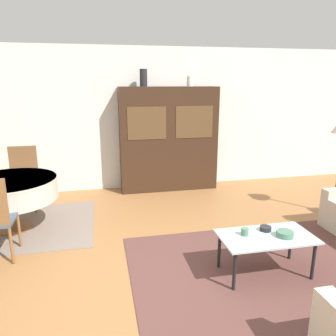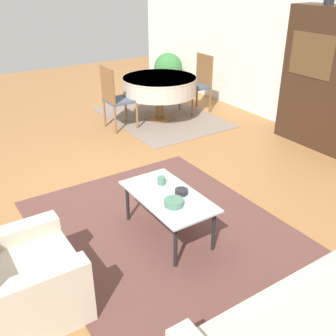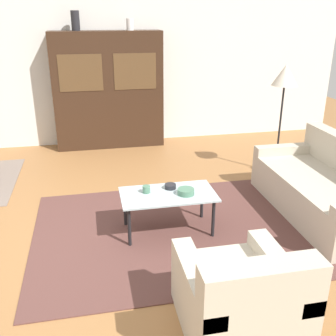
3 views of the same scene
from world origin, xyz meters
TOP-DOWN VIEW (x-y plane):
  - ground_plane at (0.00, 0.00)m, footprint 14.00×14.00m
  - wall_back at (0.00, 3.63)m, footprint 10.00×0.06m
  - area_rug at (1.08, 0.21)m, footprint 3.01×2.29m
  - couch at (2.96, 0.25)m, footprint 0.94×1.95m
  - armchair at (1.25, -1.35)m, footprint 0.81×0.91m
  - coffee_table at (1.03, 0.21)m, footprint 1.01×0.55m
  - display_cabinet at (0.63, 3.37)m, footprint 1.86×0.42m
  - floor_lamp at (2.96, 1.57)m, footprint 0.36×0.36m
  - cup at (0.81, 0.28)m, footprint 0.08×0.08m
  - bowl at (1.21, 0.16)m, footprint 0.18×0.18m
  - bowl_small at (1.08, 0.34)m, footprint 0.13×0.13m
  - vase_tall at (0.16, 3.37)m, footprint 0.14×0.14m
  - vase_short at (1.04, 3.37)m, footprint 0.12×0.12m

SIDE VIEW (x-z plane):
  - ground_plane at x=0.00m, z-range 0.00..0.00m
  - area_rug at x=1.08m, z-range 0.00..0.01m
  - couch at x=2.96m, z-range -0.13..0.73m
  - armchair at x=1.25m, z-range -0.11..0.72m
  - coffee_table at x=1.03m, z-range 0.19..0.63m
  - bowl_small at x=1.08m, z-range 0.46..0.51m
  - bowl at x=1.21m, z-range 0.46..0.52m
  - cup at x=0.81m, z-range 0.46..0.54m
  - display_cabinet at x=0.63m, z-range 0.00..1.97m
  - wall_back at x=0.00m, z-range 0.00..2.70m
  - floor_lamp at x=2.96m, z-range 0.57..2.16m
  - vase_short at x=1.04m, z-range 1.97..2.16m
  - vase_tall at x=0.16m, z-range 1.97..2.28m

